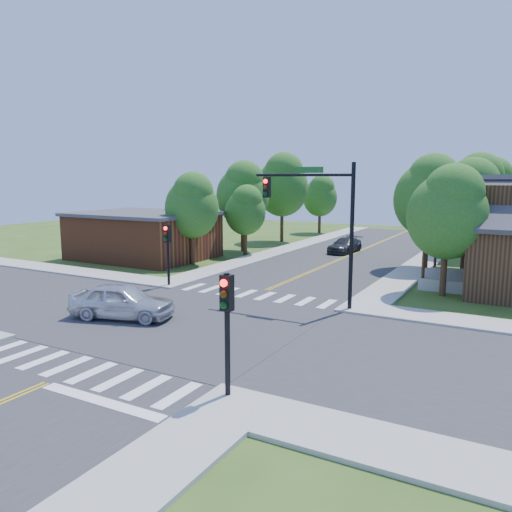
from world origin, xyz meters
The scene contains 25 objects.
ground centered at (0.00, 0.00, 0.00)m, with size 100.00×100.00×0.00m, color #344E18.
road_ns centered at (0.00, 0.00, 0.02)m, with size 10.00×90.00×0.04m, color #2D2D30.
road_ew centered at (0.00, 0.00, 0.03)m, with size 90.00×10.00×0.04m, color #2D2D30.
intersection_patch centered at (0.00, 0.00, 0.00)m, with size 10.20×10.20×0.06m, color #2D2D30.
sidewalk_nw centered at (-15.82, 15.82, 0.07)m, with size 40.00×40.00×0.14m.
crosswalk_north centered at (0.00, 6.20, 0.05)m, with size 8.85×2.00×0.01m.
crosswalk_south centered at (0.00, -6.20, 0.05)m, with size 8.85×2.00×0.01m.
centerline centered at (0.00, 0.00, 0.05)m, with size 0.30×90.00×0.01m.
stop_bar centered at (2.50, -7.60, 0.00)m, with size 4.60×0.45×0.09m, color white.
signal_mast_ne centered at (3.91, 5.59, 4.85)m, with size 5.30×0.42×7.20m.
signal_pole_se centered at (5.60, -5.62, 2.66)m, with size 0.34×0.42×3.80m.
signal_pole_nw centered at (-5.60, 5.58, 2.66)m, with size 0.34×0.42×3.80m.
building_nw centered at (-14.20, 13.20, 1.88)m, with size 10.40×8.40×3.73m.
tree_e_a centered at (9.16, 11.09, 4.74)m, with size 4.26×4.04×7.24m.
tree_e_b centered at (9.33, 18.41, 5.11)m, with size 4.59×4.36×7.80m.
tree_e_c centered at (8.99, 26.38, 5.55)m, with size 4.98×4.73×8.47m.
tree_e_d centered at (9.36, 34.92, 5.51)m, with size 4.95×4.70×8.41m.
tree_w_a centered at (-8.95, 12.66, 4.52)m, with size 4.06×3.86×6.91m.
tree_w_b centered at (-9.09, 20.34, 5.20)m, with size 4.67×4.44×7.94m.
tree_w_c centered at (-8.96, 27.95, 5.87)m, with size 5.27×5.01×8.96m.
tree_w_d centered at (-8.57, 37.22, 4.44)m, with size 3.99×3.79×6.78m.
tree_house centered at (6.78, 18.96, 5.34)m, with size 4.79×4.55×8.15m.
tree_bldg centered at (-7.79, 18.56, 3.86)m, with size 3.47×3.30×5.90m.
car_silver centered at (-3.13, -0.84, 0.82)m, with size 5.16×3.20×1.64m, color silver.
car_dgrey centered at (-0.84, 23.66, 0.64)m, with size 2.14×4.52×1.27m, color #2A2C2F.
Camera 1 is at (13.08, -17.39, 6.51)m, focal length 35.00 mm.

